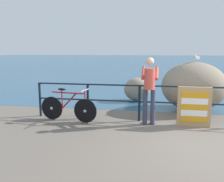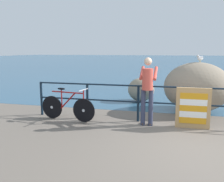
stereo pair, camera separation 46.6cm
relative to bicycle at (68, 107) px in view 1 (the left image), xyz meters
The scene contains 9 objects.
ground_plane 19.06m from the bicycle, 79.63° to the left, with size 120.00×120.00×0.10m, color #6B6056.
sea_surface 46.55m from the bicycle, 85.77° to the left, with size 120.00×90.00×0.01m, color #2D5675.
promenade_railing 3.46m from the bicycle, ahead, with size 8.95×0.07×1.02m.
bicycle is the anchor object (origin of this frame).
person_at_railing 2.30m from the bicycle, ahead, with size 0.45×0.64×1.78m.
folded_deckchair_stack 3.37m from the bicycle, ahead, with size 0.84×0.10×1.04m.
breakwater_boulder_main 4.13m from the bicycle, 28.22° to the left, with size 2.08×1.91×1.59m.
breakwater_boulder_left 3.50m from the bicycle, 60.93° to the left, with size 1.02×0.84×0.91m.
seagull 4.36m from the bicycle, 27.85° to the left, with size 0.28×0.30×0.23m.
Camera 1 is at (-1.11, -4.94, 1.96)m, focal length 38.45 mm.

